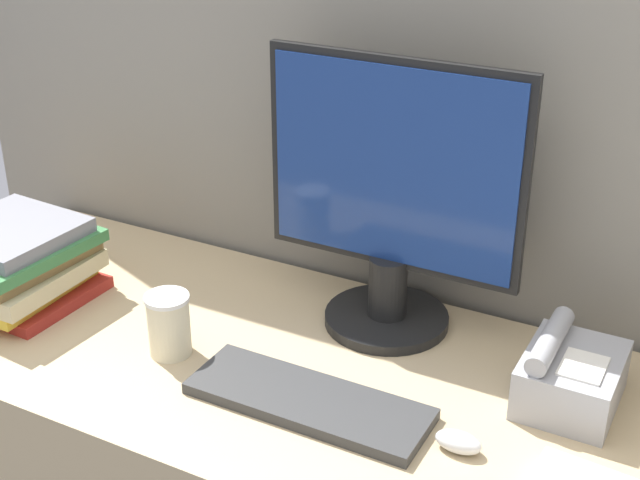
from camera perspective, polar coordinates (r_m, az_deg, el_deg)
cubicle_panel_rear at (r=1.82m, az=3.41°, el=1.79°), size 2.04×0.04×1.78m
monitor at (r=1.61m, az=4.58°, el=2.05°), size 0.49×0.24×0.52m
keyboard at (r=1.49m, az=-0.75°, el=-10.26°), size 0.41×0.14×0.02m
mouse at (r=1.41m, az=8.84°, el=-12.65°), size 0.07×0.04×0.03m
coffee_cup at (r=1.62m, az=-9.65°, el=-5.36°), size 0.08×0.08×0.12m
book_stack at (r=1.85m, az=-18.75°, el=-1.44°), size 0.26×0.29×0.16m
desk_telephone at (r=1.53m, az=15.69°, el=-8.40°), size 0.15×0.19×0.13m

